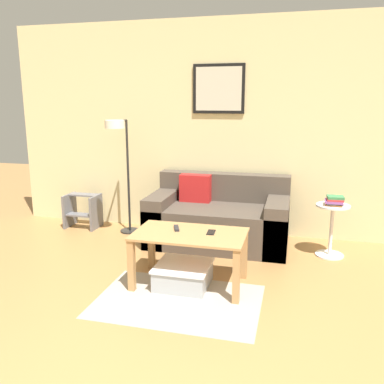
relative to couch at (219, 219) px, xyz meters
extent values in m
cube|color=beige|center=(0.03, 0.46, 0.99)|extent=(5.60, 0.06, 2.55)
cube|color=black|center=(-0.10, 0.42, 1.46)|extent=(0.61, 0.02, 0.57)
cube|color=beige|center=(-0.10, 0.41, 1.46)|extent=(0.54, 0.01, 0.50)
cube|color=#A39989|center=(-0.05, -1.48, -0.28)|extent=(1.34, 0.91, 0.01)
cube|color=#4C4238|center=(0.01, -0.04, -0.06)|extent=(1.55, 0.86, 0.44)
cube|color=#4C4238|center=(0.01, 0.29, 0.32)|extent=(1.55, 0.20, 0.32)
cube|color=#4C4238|center=(-0.65, -0.04, 0.00)|extent=(0.24, 0.86, 0.56)
cube|color=#4C4238|center=(0.66, -0.04, 0.00)|extent=(0.24, 0.86, 0.56)
cube|color=red|center=(-0.31, 0.12, 0.32)|extent=(0.36, 0.14, 0.32)
cube|color=#AD7F4C|center=(-0.04, -1.14, 0.19)|extent=(0.98, 0.58, 0.02)
cube|color=#AD7F4C|center=(-0.49, -1.39, -0.05)|extent=(0.06, 0.06, 0.46)
cube|color=#AD7F4C|center=(0.41, -1.39, -0.05)|extent=(0.06, 0.06, 0.46)
cube|color=#AD7F4C|center=(-0.49, -0.89, -0.05)|extent=(0.06, 0.06, 0.46)
cube|color=#AD7F4C|center=(0.41, -0.89, -0.05)|extent=(0.06, 0.06, 0.46)
cube|color=#9EA3A8|center=(-0.09, -1.19, -0.19)|extent=(0.45, 0.43, 0.18)
cube|color=silver|center=(-0.09, -1.19, -0.09)|extent=(0.48, 0.46, 0.02)
cylinder|color=black|center=(-1.15, 0.12, -0.27)|extent=(0.24, 0.24, 0.02)
cylinder|color=black|center=(-1.15, 0.12, 0.42)|extent=(0.03, 0.03, 1.36)
cylinder|color=black|center=(-1.15, -0.04, 1.10)|extent=(0.02, 0.32, 0.02)
cylinder|color=white|center=(-1.15, -0.20, 1.07)|extent=(0.22, 0.22, 0.09)
cylinder|color=white|center=(1.22, -0.11, -0.28)|extent=(0.29, 0.29, 0.01)
cylinder|color=white|center=(1.22, -0.11, -0.01)|extent=(0.04, 0.04, 0.52)
cylinder|color=white|center=(1.22, -0.11, 0.26)|extent=(0.34, 0.34, 0.02)
cube|color=#D18438|center=(1.23, -0.14, 0.28)|extent=(0.18, 0.15, 0.01)
cube|color=#4C4C51|center=(1.23, -0.13, 0.30)|extent=(0.17, 0.15, 0.02)
cube|color=#8C4C93|center=(1.22, -0.13, 0.32)|extent=(0.19, 0.18, 0.02)
cube|color=#B73333|center=(1.24, -0.14, 0.34)|extent=(0.17, 0.15, 0.02)
cube|color=#387F4C|center=(1.24, -0.14, 0.36)|extent=(0.17, 0.15, 0.03)
cube|color=#232328|center=(-0.18, -1.07, 0.21)|extent=(0.09, 0.15, 0.02)
cube|color=black|center=(0.14, -1.09, 0.20)|extent=(0.07, 0.14, 0.01)
cube|color=slate|center=(-2.00, 0.14, -0.07)|extent=(0.03, 0.32, 0.43)
cube|color=slate|center=(-1.62, 0.14, -0.07)|extent=(0.03, 0.32, 0.43)
cube|color=slate|center=(-1.81, 0.09, -0.10)|extent=(0.35, 0.14, 0.02)
cube|color=slate|center=(-1.81, 0.20, 0.14)|extent=(0.35, 0.14, 0.02)
camera|label=1|loc=(0.82, -4.41, 1.32)|focal=38.00mm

